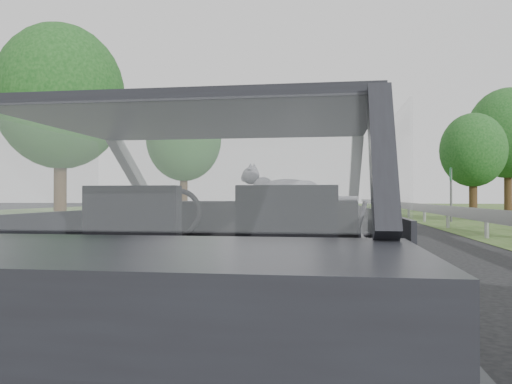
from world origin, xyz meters
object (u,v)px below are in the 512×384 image
(cat, at_px, (287,189))
(other_car, at_px, (289,202))
(subject_car, at_px, (224,249))
(highway_sign, at_px, (451,195))

(cat, xyz_separation_m, other_car, (-1.65, 20.90, -0.33))
(other_car, bearing_deg, subject_car, -90.98)
(cat, xyz_separation_m, highway_sign, (5.15, 17.49, 0.00))
(subject_car, relative_size, cat, 6.64)
(subject_car, distance_m, highway_sign, 18.90)
(highway_sign, bearing_deg, other_car, 170.44)
(subject_car, bearing_deg, other_car, 93.55)
(cat, relative_size, other_car, 0.13)
(subject_car, distance_m, other_car, 21.55)
(subject_car, xyz_separation_m, cat, (0.32, 0.60, 0.36))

